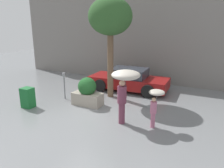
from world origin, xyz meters
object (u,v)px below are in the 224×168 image
object	(u,v)px
person_child	(155,100)
street_tree	(110,18)
person_adult	(125,82)
planter_box	(87,92)
parked_car_near	(129,80)
parking_meter	(64,80)
newspaper_box	(28,98)

from	to	relation	value
person_child	street_tree	xyz separation A→B (m)	(-2.97, 2.39, 2.84)
street_tree	person_adult	bearing A→B (deg)	-53.60
planter_box	parked_car_near	world-z (taller)	planter_box
parking_meter	street_tree	bearing A→B (deg)	36.24
planter_box	street_tree	xyz separation A→B (m)	(0.39, 1.56, 3.26)
planter_box	parking_meter	size ratio (longest dim) A/B	1.04
person_adult	street_tree	bearing A→B (deg)	73.82
person_adult	newspaper_box	distance (m)	4.64
person_adult	parking_meter	size ratio (longest dim) A/B	1.52
parked_car_near	newspaper_box	bearing A→B (deg)	143.29
parking_meter	person_child	bearing A→B (deg)	-12.07
parked_car_near	parking_meter	size ratio (longest dim) A/B	3.31
person_adult	parked_car_near	xyz separation A→B (m)	(-1.45, 3.97, -1.03)
parked_car_near	newspaper_box	size ratio (longest dim) A/B	4.88
street_tree	parking_meter	size ratio (longest dim) A/B	3.65
street_tree	newspaper_box	size ratio (longest dim) A/B	5.38
planter_box	parked_car_near	distance (m)	3.11
planter_box	street_tree	bearing A→B (deg)	75.89
person_adult	newspaper_box	xyz separation A→B (m)	(-4.47, -0.47, -1.16)
parking_meter	newspaper_box	bearing A→B (deg)	-115.04
person_child	parked_car_near	world-z (taller)	person_child
planter_box	parked_car_near	xyz separation A→B (m)	(0.80, 3.00, -0.02)
street_tree	parking_meter	world-z (taller)	street_tree
parking_meter	person_adult	bearing A→B (deg)	-17.47
street_tree	parking_meter	distance (m)	3.71
planter_box	street_tree	distance (m)	3.64
parking_meter	planter_box	bearing A→B (deg)	-7.97
person_adult	person_child	world-z (taller)	person_adult
person_child	parked_car_near	distance (m)	4.63
parking_meter	newspaper_box	xyz separation A→B (m)	(-0.76, -1.63, -0.50)
parked_car_near	newspaper_box	xyz separation A→B (m)	(-3.02, -4.43, -0.13)
planter_box	person_adult	bearing A→B (deg)	-23.16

